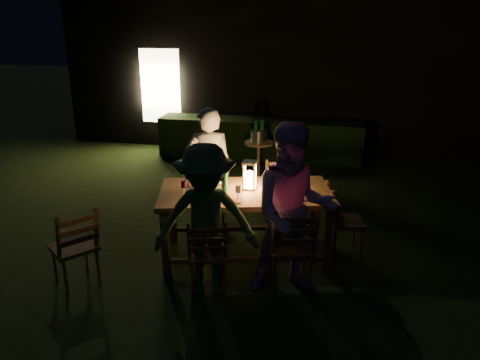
% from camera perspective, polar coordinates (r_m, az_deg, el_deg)
% --- Properties ---
extents(garden_envelope, '(40.00, 40.00, 3.20)m').
position_cam_1_polar(garden_envelope, '(11.88, 6.84, 13.28)').
color(garden_envelope, black).
rests_on(garden_envelope, ground).
extents(dining_table, '(2.23, 1.49, 0.85)m').
position_cam_1_polar(dining_table, '(5.61, 0.66, -2.10)').
color(dining_table, '#4F301A').
rests_on(dining_table, ground).
extents(chair_near_left, '(0.52, 0.54, 0.92)m').
position_cam_1_polar(chair_near_left, '(5.13, -3.98, -10.43)').
color(chair_near_left, '#4F301A').
rests_on(chair_near_left, ground).
extents(chair_near_right, '(0.58, 0.60, 1.04)m').
position_cam_1_polar(chair_near_right, '(5.16, 6.19, -9.84)').
color(chair_near_right, '#4F301A').
rests_on(chair_near_right, ground).
extents(chair_far_left, '(0.53, 0.56, 1.00)m').
position_cam_1_polar(chair_far_left, '(6.50, -3.69, -3.48)').
color(chair_far_left, '#4F301A').
rests_on(chair_far_left, ground).
extents(chair_far_right, '(0.54, 0.56, 0.97)m').
position_cam_1_polar(chair_far_right, '(6.55, 5.10, -3.39)').
color(chair_far_right, '#4F301A').
rests_on(chair_far_right, ground).
extents(chair_end, '(0.52, 0.50, 0.93)m').
position_cam_1_polar(chair_end, '(6.00, 12.54, -6.17)').
color(chair_end, '#4F301A').
rests_on(chair_end, ground).
extents(chair_spare, '(0.64, 0.64, 0.99)m').
position_cam_1_polar(chair_spare, '(5.49, -19.36, -9.22)').
color(chair_spare, '#4F301A').
rests_on(chair_spare, ground).
extents(person_house_side, '(0.71, 0.55, 1.71)m').
position_cam_1_polar(person_house_side, '(6.35, -3.79, 1.30)').
color(person_house_side, white).
rests_on(person_house_side, ground).
extents(person_opp_right, '(1.05, 0.90, 1.85)m').
position_cam_1_polar(person_opp_right, '(4.84, 6.53, -3.79)').
color(person_opp_right, '#C98AC0').
rests_on(person_opp_right, ground).
extents(person_opp_left, '(1.19, 0.86, 1.65)m').
position_cam_1_polar(person_opp_left, '(4.83, -4.16, -5.07)').
color(person_opp_left, '#2F572B').
rests_on(person_opp_left, ground).
extents(lantern, '(0.16, 0.16, 0.35)m').
position_cam_1_polar(lantern, '(5.58, 1.16, 0.40)').
color(lantern, white).
rests_on(lantern, dining_table).
extents(plate_far_left, '(0.25, 0.25, 0.01)m').
position_cam_1_polar(plate_far_left, '(5.79, -4.90, -0.54)').
color(plate_far_left, white).
rests_on(plate_far_left, dining_table).
extents(plate_near_left, '(0.25, 0.25, 0.01)m').
position_cam_1_polar(plate_near_left, '(5.37, -5.07, -2.14)').
color(plate_near_left, white).
rests_on(plate_near_left, dining_table).
extents(plate_far_right, '(0.25, 0.25, 0.01)m').
position_cam_1_polar(plate_far_right, '(5.83, 4.97, -0.39)').
color(plate_far_right, white).
rests_on(plate_far_right, dining_table).
extents(plate_near_right, '(0.25, 0.25, 0.01)m').
position_cam_1_polar(plate_near_right, '(5.42, 5.55, -1.97)').
color(plate_near_right, white).
rests_on(plate_near_right, dining_table).
extents(wineglass_a, '(0.06, 0.06, 0.18)m').
position_cam_1_polar(wineglass_a, '(5.81, -2.43, 0.44)').
color(wineglass_a, '#59070F').
rests_on(wineglass_a, dining_table).
extents(wineglass_b, '(0.06, 0.06, 0.18)m').
position_cam_1_polar(wineglass_b, '(5.45, -6.84, -0.99)').
color(wineglass_b, '#59070F').
rests_on(wineglass_b, dining_table).
extents(wineglass_c, '(0.06, 0.06, 0.18)m').
position_cam_1_polar(wineglass_c, '(5.32, 4.07, -1.43)').
color(wineglass_c, '#59070F').
rests_on(wineglass_c, dining_table).
extents(wineglass_d, '(0.06, 0.06, 0.18)m').
position_cam_1_polar(wineglass_d, '(5.79, 6.72, 0.25)').
color(wineglass_d, '#59070F').
rests_on(wineglass_d, dining_table).
extents(wineglass_e, '(0.06, 0.06, 0.18)m').
position_cam_1_polar(wineglass_e, '(5.27, -0.24, -1.58)').
color(wineglass_e, silver).
rests_on(wineglass_e, dining_table).
extents(bottle_table, '(0.07, 0.07, 0.28)m').
position_cam_1_polar(bottle_table, '(5.53, -1.91, 0.02)').
color(bottle_table, '#0F471E').
rests_on(bottle_table, dining_table).
extents(napkin_left, '(0.18, 0.14, 0.01)m').
position_cam_1_polar(napkin_left, '(5.28, -0.77, -2.49)').
color(napkin_left, red).
rests_on(napkin_left, dining_table).
extents(napkin_right, '(0.18, 0.14, 0.01)m').
position_cam_1_polar(napkin_right, '(5.36, 6.73, -2.28)').
color(napkin_right, red).
rests_on(napkin_right, dining_table).
extents(phone, '(0.14, 0.07, 0.01)m').
position_cam_1_polar(phone, '(5.31, -5.86, -2.50)').
color(phone, black).
rests_on(phone, dining_table).
extents(side_table, '(0.51, 0.51, 0.68)m').
position_cam_1_polar(side_table, '(8.43, 2.30, 4.13)').
color(side_table, '#906C48').
rests_on(side_table, ground).
extents(ice_bucket, '(0.30, 0.30, 0.22)m').
position_cam_1_polar(ice_bucket, '(8.38, 2.32, 5.39)').
color(ice_bucket, '#A5A8AD').
rests_on(ice_bucket, side_table).
extents(bottle_bucket_a, '(0.07, 0.07, 0.32)m').
position_cam_1_polar(bottle_bucket_a, '(8.34, 1.94, 5.68)').
color(bottle_bucket_a, '#0F471E').
rests_on(bottle_bucket_a, side_table).
extents(bottle_bucket_b, '(0.07, 0.07, 0.32)m').
position_cam_1_polar(bottle_bucket_b, '(8.40, 2.71, 5.77)').
color(bottle_bucket_b, '#0F471E').
rests_on(bottle_bucket_b, side_table).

